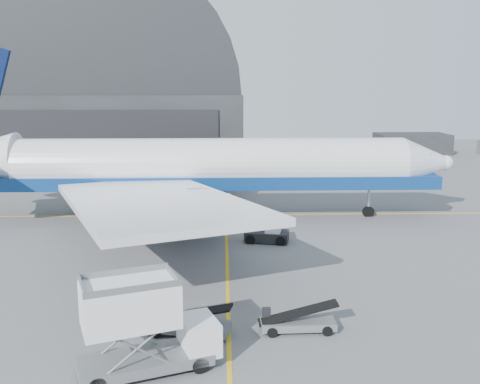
{
  "coord_description": "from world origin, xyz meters",
  "views": [
    {
      "loc": [
        -0.22,
        -35.16,
        13.41
      ],
      "look_at": [
        1.17,
        9.77,
        4.5
      ],
      "focal_mm": 40.0,
      "sensor_mm": 36.0,
      "label": 1
    }
  ],
  "objects_px": {
    "airliner": "(190,167)",
    "belt_loader_b": "(297,322)",
    "pushback_tug": "(268,234)",
    "belt_loader_a": "(188,324)",
    "catering_truck": "(143,327)"
  },
  "relations": [
    {
      "from": "airliner",
      "to": "belt_loader_b",
      "type": "bearing_deg",
      "value": -74.28
    },
    {
      "from": "pushback_tug",
      "to": "belt_loader_a",
      "type": "bearing_deg",
      "value": -96.55
    },
    {
      "from": "airliner",
      "to": "belt_loader_a",
      "type": "height_order",
      "value": "airliner"
    },
    {
      "from": "airliner",
      "to": "belt_loader_a",
      "type": "bearing_deg",
      "value": -86.99
    },
    {
      "from": "belt_loader_a",
      "to": "belt_loader_b",
      "type": "bearing_deg",
      "value": 14.55
    },
    {
      "from": "airliner",
      "to": "pushback_tug",
      "type": "relative_size",
      "value": 13.31
    },
    {
      "from": "pushback_tug",
      "to": "belt_loader_a",
      "type": "relative_size",
      "value": 0.83
    },
    {
      "from": "belt_loader_b",
      "to": "airliner",
      "type": "bearing_deg",
      "value": 104.08
    },
    {
      "from": "pushback_tug",
      "to": "belt_loader_a",
      "type": "xyz_separation_m",
      "value": [
        -5.89,
        -17.68,
        -0.09
      ]
    },
    {
      "from": "catering_truck",
      "to": "belt_loader_b",
      "type": "xyz_separation_m",
      "value": [
        7.87,
        4.09,
        -1.78
      ]
    },
    {
      "from": "pushback_tug",
      "to": "belt_loader_b",
      "type": "xyz_separation_m",
      "value": [
        0.15,
        -17.49,
        -0.13
      ]
    },
    {
      "from": "airliner",
      "to": "belt_loader_b",
      "type": "xyz_separation_m",
      "value": [
        7.44,
        -26.41,
        -4.82
      ]
    },
    {
      "from": "airliner",
      "to": "belt_loader_b",
      "type": "height_order",
      "value": "airliner"
    },
    {
      "from": "belt_loader_b",
      "to": "belt_loader_a",
      "type": "bearing_deg",
      "value": -179.81
    },
    {
      "from": "catering_truck",
      "to": "belt_loader_a",
      "type": "height_order",
      "value": "catering_truck"
    }
  ]
}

